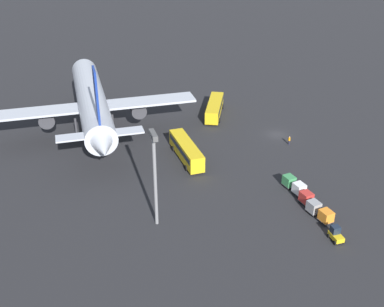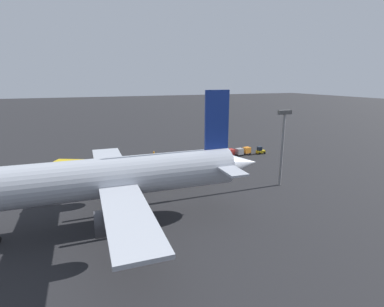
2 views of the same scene
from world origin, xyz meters
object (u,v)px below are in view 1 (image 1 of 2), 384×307
Objects in this scene: cargo_cart_red at (306,197)px; cargo_cart_white at (299,189)px; airplane at (92,101)px; baggage_tug at (336,234)px; worker_person at (289,140)px; cargo_cart_grey at (314,207)px; shuttle_bus_far at (186,150)px; cargo_cart_green at (289,181)px; cargo_cart_orange at (326,216)px; shuttle_bus_near at (215,107)px.

cargo_cart_red is 2.69m from cargo_cart_white.
airplane is 46.23m from cargo_cart_red.
airplane is at bearing 32.61° from baggage_tug.
worker_person is 20.93m from cargo_cart_red.
cargo_cart_red is at bearing 175.71° from cargo_cart_white.
cargo_cart_grey is 2.69m from cargo_cart_red.
shuttle_bus_far is at bearing 35.09° from cargo_cart_red.
baggage_tug is (-29.07, -13.39, -1.08)m from shuttle_bus_far.
baggage_tug reaches higher than cargo_cart_red.
cargo_cart_red and cargo_cart_green have the same top height.
cargo_cart_orange is at bearing 164.64° from worker_person.
cargo_cart_green is (-14.37, -13.62, -0.83)m from shuttle_bus_far.
cargo_cart_white is at bearing 157.60° from worker_person.
shuttle_bus_far is at bearing 39.51° from cargo_cart_white.
worker_person is at bearing -18.33° from cargo_cart_grey.
cargo_cart_white is (8.05, 0.12, 0.00)m from cargo_cart_orange.
shuttle_bus_near is 37.88m from cargo_cart_red.
cargo_cart_green is (14.70, -0.24, 0.25)m from baggage_tug.
cargo_cart_red is at bearing -2.37° from baggage_tug.
airplane reaches higher than shuttle_bus_near.
shuttle_bus_far is at bearing 31.36° from cargo_cart_grey.
cargo_cart_orange is at bearing -168.92° from cargo_cart_grey.
cargo_cart_orange is at bearing -179.13° from cargo_cart_white.
airplane is 21.66× the size of cargo_cart_grey.
cargo_cart_grey is at bearing -179.73° from cargo_cart_green.
shuttle_bus_near reaches higher than baggage_tug.
shuttle_bus_near reaches higher than cargo_cart_green.
shuttle_bus_far reaches higher than worker_person.
shuttle_bus_far reaches higher than shuttle_bus_near.
cargo_cart_orange reaches higher than worker_person.
shuttle_bus_near reaches higher than cargo_cart_orange.
worker_person is at bearing -15.36° from cargo_cart_orange.
cargo_cart_orange is 8.05m from cargo_cart_white.
baggage_tug is 9.36m from cargo_cart_red.
shuttle_bus_far is 5.78× the size of cargo_cart_red.
cargo_cart_orange is (-25.10, -14.19, -0.83)m from shuttle_bus_far.
airplane is 27.88× the size of worker_person.
baggage_tug is (-47.17, -1.45, -0.92)m from shuttle_bus_near.
shuttle_bus_near is 0.99× the size of shuttle_bus_far.
cargo_cart_orange is 5.37m from cargo_cart_red.
airplane is 22.43m from shuttle_bus_far.
baggage_tug is 1.39× the size of worker_person.
cargo_cart_grey is (-22.42, -13.66, -0.83)m from shuttle_bus_far.
baggage_tug is 4.06m from cargo_cart_orange.
shuttle_bus_far reaches higher than cargo_cart_grey.
airplane is 21.66× the size of cargo_cart_green.
cargo_cart_grey is at bearing -150.50° from shuttle_bus_far.
cargo_cart_orange is 2.73m from cargo_cart_grey.
shuttle_bus_near is 7.38× the size of worker_person.
cargo_cart_orange is 1.00× the size of cargo_cart_red.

